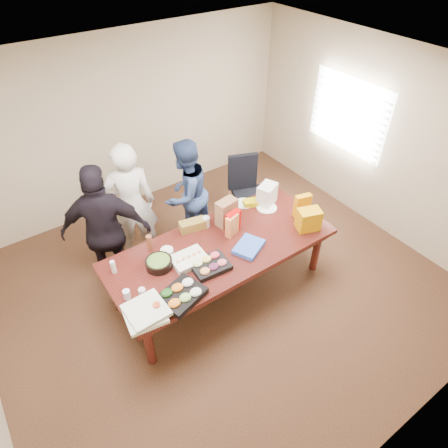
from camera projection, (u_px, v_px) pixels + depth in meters
floor at (221, 287)px, 5.25m from camera, size 5.50×5.00×0.02m
ceiling at (220, 86)px, 3.50m from camera, size 5.50×5.00×0.02m
wall_back at (127, 125)px, 5.94m from camera, size 5.50×0.04×2.70m
wall_front at (419, 382)px, 2.81m from camera, size 5.50×0.04×2.70m
wall_right at (379, 139)px, 5.58m from camera, size 0.04×5.00×2.70m
window_panel at (348, 115)px, 5.85m from camera, size 0.03×1.40×1.10m
window_blinds at (346, 116)px, 5.83m from camera, size 0.04×1.36×1.00m
conference_table at (221, 268)px, 5.00m from camera, size 2.80×1.20×0.75m
office_chair at (250, 194)px, 5.98m from camera, size 0.70×0.70×1.06m
person_center at (131, 205)px, 5.15m from camera, size 0.75×0.60×1.80m
person_right at (186, 194)px, 5.49m from camera, size 0.96×0.86×1.62m
person_left at (106, 231)px, 4.73m from camera, size 1.15×0.91×1.82m
veggie_tray at (182, 295)px, 4.13m from camera, size 0.55×0.49×0.07m
fruit_tray at (210, 266)px, 4.47m from camera, size 0.44×0.36×0.06m
sheet_cake at (189, 259)px, 4.54m from camera, size 0.41×0.31×0.07m
salad_bowl at (159, 263)px, 4.47m from camera, size 0.38×0.38×0.10m
chip_bag_blue at (249, 247)px, 4.71m from camera, size 0.45×0.41×0.06m
chip_bag_red at (233, 222)px, 4.88m from camera, size 0.22×0.12×0.30m
chip_bag_yellow at (302, 206)px, 5.12m from camera, size 0.23×0.13×0.32m
chip_bag_orange at (232, 225)px, 4.84m from camera, size 0.20×0.14×0.29m
mayo_jar at (206, 222)px, 5.00m from camera, size 0.11×0.11×0.15m
mustard_bottle at (218, 212)px, 5.15m from camera, size 0.06×0.06×0.16m
dressing_bottle at (150, 243)px, 4.64m from camera, size 0.08×0.08×0.22m
ranch_bottle at (113, 267)px, 4.38m from camera, size 0.07×0.07×0.17m
banana_bunch at (252, 203)px, 5.37m from camera, size 0.26×0.21×0.08m
bread_loaf at (193, 225)px, 4.96m from camera, size 0.35×0.20×0.13m
kraft_bag at (227, 212)px, 4.98m from camera, size 0.29×0.20×0.35m
red_cup at (157, 308)px, 3.99m from camera, size 0.10×0.10×0.11m
clear_cup_a at (142, 293)px, 4.14m from camera, size 0.08×0.08×0.10m
clear_cup_b at (127, 294)px, 4.12m from camera, size 0.09×0.09×0.11m
pizza_box_lower at (145, 314)px, 3.96m from camera, size 0.44×0.44×0.05m
pizza_box_upper at (146, 310)px, 3.95m from camera, size 0.40×0.40×0.05m
plate_a at (267, 208)px, 5.34m from camera, size 0.30×0.30×0.02m
plate_b at (244, 203)px, 5.41m from camera, size 0.26×0.26×0.02m
dip_bowl_a at (230, 221)px, 5.08m from camera, size 0.19×0.19×0.07m
dip_bowl_b at (167, 251)px, 4.65m from camera, size 0.18×0.18×0.06m
grocery_bag_white at (267, 194)px, 5.34m from camera, size 0.33×0.29×0.29m
grocery_bag_yellow at (309, 220)px, 4.93m from camera, size 0.33×0.28×0.28m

